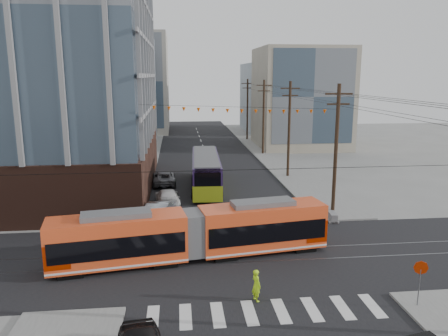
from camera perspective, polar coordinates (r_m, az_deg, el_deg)
The scene contains 14 objects.
ground at distance 25.72m, azimuth 4.06°, elevation -14.90°, with size 160.00×160.00×0.00m, color slate.
bg_bldg_nw_near at distance 75.69m, azimuth -16.09°, elevation 9.57°, with size 18.00×16.00×18.00m, color #8C99A5.
bg_bldg_ne_near at distance 73.47m, azimuth 9.96°, elevation 9.01°, with size 14.00×14.00×16.00m, color gray.
bg_bldg_nw_far at distance 95.07m, azimuth -12.27°, elevation 10.77°, with size 16.00×18.00×20.00m, color gray.
bg_bldg_ne_far at distance 93.34m, azimuth 7.73°, elevation 9.07°, with size 16.00×16.00×14.00m, color #8C99A5.
utility_pole_far at distance 79.80m, azimuth 3.07°, elevation 7.60°, with size 0.30×0.30×11.00m, color black.
streetcar at distance 28.26m, azimuth -4.05°, elevation -8.57°, with size 17.72×2.49×3.41m, color #E64B20, non-canonical shape.
city_bus at distance 45.61m, azimuth -2.39°, elevation -0.43°, with size 2.76×12.75×3.61m, color #291845, non-canonical shape.
parked_car_silver at distance 36.01m, azimuth -8.40°, elevation -5.56°, with size 1.76×5.05×1.66m, color gray.
parked_car_white at distance 40.34m, azimuth -7.39°, elevation -3.77°, with size 2.02×4.97×1.44m, color silver.
parked_car_grey at distance 47.82m, azimuth -7.87°, elevation -1.27°, with size 2.42×5.24×1.46m, color slate.
pedestrian at distance 23.68m, azimuth 4.23°, elevation -15.03°, with size 0.64×0.42×1.75m, color #ACE517.
stop_sign at distance 24.87m, azimuth 24.13°, elevation -13.91°, with size 0.73×0.73×2.39m, color #A81F00, non-canonical shape.
jersey_barrier at distance 37.75m, azimuth 13.57°, elevation -5.71°, with size 0.79×3.53×0.71m, color slate.
Camera 1 is at (-4.19, -22.55, 11.63)m, focal length 35.00 mm.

